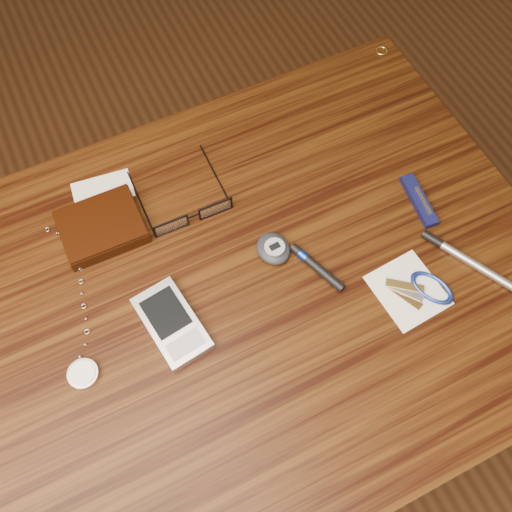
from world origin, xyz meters
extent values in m
plane|color=#472814|center=(0.00, 0.00, 0.00)|extent=(3.80, 3.80, 0.00)
cube|color=#341B08|center=(0.00, 0.00, 0.73)|extent=(1.00, 0.70, 0.03)
cylinder|color=#4C2814|center=(0.45, -0.30, 0.36)|extent=(0.05, 0.05, 0.71)
cylinder|color=#4C2814|center=(0.45, 0.30, 0.36)|extent=(0.05, 0.05, 0.71)
cube|color=black|center=(-0.12, 0.18, 0.76)|extent=(0.12, 0.10, 0.02)
cube|color=black|center=(-0.12, 0.18, 0.77)|extent=(0.12, 0.10, 0.00)
cube|color=silver|center=(-0.09, 0.25, 0.75)|extent=(0.10, 0.07, 0.00)
cube|color=black|center=(-0.02, 0.14, 0.76)|extent=(0.06, 0.00, 0.03)
cube|color=white|center=(-0.02, 0.14, 0.76)|extent=(0.05, 0.00, 0.02)
cylinder|color=black|center=(-0.05, 0.20, 0.75)|extent=(0.01, 0.13, 0.00)
cube|color=black|center=(0.05, 0.14, 0.76)|extent=(0.06, 0.00, 0.03)
cube|color=white|center=(0.05, 0.14, 0.76)|extent=(0.05, 0.00, 0.02)
cylinder|color=black|center=(0.08, 0.20, 0.75)|extent=(0.01, 0.13, 0.00)
cube|color=black|center=(0.02, 0.14, 0.77)|extent=(0.02, 0.00, 0.00)
torus|color=#E3C85F|center=(0.47, 0.32, 0.75)|extent=(0.03, 0.03, 0.00)
cylinder|color=#B7B7BB|center=(-0.21, -0.02, 0.76)|extent=(0.04, 0.04, 0.01)
cylinder|color=white|center=(-0.21, -0.02, 0.76)|extent=(0.03, 0.03, 0.00)
cylinder|color=#B7B7BB|center=(-0.21, 0.00, 0.76)|extent=(0.01, 0.01, 0.01)
torus|color=#B7B7BB|center=(-0.20, 0.02, 0.75)|extent=(0.01, 0.01, 0.01)
torus|color=#B7B7BB|center=(-0.19, 0.04, 0.75)|extent=(0.01, 0.01, 0.00)
torus|color=#B7B7BB|center=(-0.19, 0.06, 0.75)|extent=(0.01, 0.01, 0.01)
torus|color=#B7B7BB|center=(-0.18, 0.08, 0.75)|extent=(0.01, 0.01, 0.00)
torus|color=#B7B7BB|center=(-0.18, 0.10, 0.75)|extent=(0.01, 0.01, 0.01)
torus|color=#B7B7BB|center=(-0.17, 0.11, 0.75)|extent=(0.01, 0.01, 0.00)
torus|color=#B7B7BB|center=(-0.17, 0.13, 0.75)|extent=(0.01, 0.00, 0.01)
torus|color=#B7B7BB|center=(-0.16, 0.15, 0.75)|extent=(0.01, 0.01, 0.00)
torus|color=#B7B7BB|center=(-0.17, 0.17, 0.75)|extent=(0.01, 0.00, 0.01)
torus|color=#B7B7BB|center=(-0.17, 0.19, 0.75)|extent=(0.01, 0.01, 0.00)
torus|color=#B7B7BB|center=(-0.18, 0.21, 0.75)|extent=(0.01, 0.01, 0.01)
torus|color=#B7B7BB|center=(-0.19, 0.22, 0.75)|extent=(0.01, 0.01, 0.00)
cube|color=silver|center=(-0.08, -0.01, 0.76)|extent=(0.08, 0.13, 0.02)
cube|color=black|center=(-0.08, 0.01, 0.77)|extent=(0.06, 0.07, 0.00)
cube|color=#9B9EA3|center=(-0.07, -0.05, 0.77)|extent=(0.05, 0.03, 0.00)
ellipsoid|color=#20212A|center=(0.10, 0.04, 0.76)|extent=(0.05, 0.06, 0.02)
cylinder|color=#979A9E|center=(0.10, 0.03, 0.77)|extent=(0.03, 0.03, 0.00)
cube|color=black|center=(0.10, 0.03, 0.77)|extent=(0.02, 0.01, 0.00)
cube|color=white|center=(0.25, -0.11, 0.75)|extent=(0.10, 0.11, 0.00)
torus|color=#223BA8|center=(0.28, -0.12, 0.76)|extent=(0.07, 0.07, 0.01)
cube|color=olive|center=(0.24, -0.11, 0.75)|extent=(0.03, 0.06, 0.00)
cube|color=#BBBCC0|center=(0.25, -0.11, 0.75)|extent=(0.04, 0.05, 0.00)
cube|color=#AC8C3D|center=(0.25, -0.10, 0.76)|extent=(0.05, 0.04, 0.00)
cube|color=#0E123D|center=(0.35, 0.01, 0.76)|extent=(0.03, 0.10, 0.01)
cube|color=silver|center=(0.35, 0.01, 0.76)|extent=(0.01, 0.05, 0.00)
cylinder|color=#B5B5BB|center=(0.36, -0.11, 0.76)|extent=(0.08, 0.14, 0.01)
cylinder|color=black|center=(0.33, -0.05, 0.76)|extent=(0.03, 0.04, 0.01)
cylinder|color=black|center=(0.15, -0.02, 0.76)|extent=(0.05, 0.10, 0.01)
cylinder|color=#1131A5|center=(0.14, 0.01, 0.76)|extent=(0.02, 0.02, 0.01)
camera|label=1|loc=(-0.09, -0.31, 1.52)|focal=40.00mm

